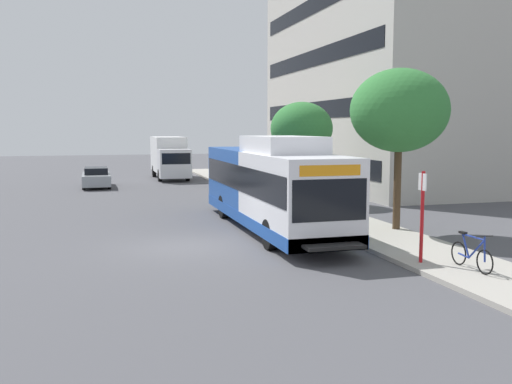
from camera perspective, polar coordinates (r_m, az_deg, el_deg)
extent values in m
plane|color=#4C4C51|center=(26.86, -9.75, -2.08)|extent=(120.00, 120.00, 0.00)
cube|color=#A8A399|center=(26.62, 5.90, -1.95)|extent=(3.00, 56.00, 0.14)
cube|color=white|center=(19.30, 4.01, -0.28)|extent=(2.54, 5.80, 2.73)
cube|color=#19479E|center=(24.80, -0.58, 1.23)|extent=(2.54, 5.80, 2.73)
cube|color=#19479E|center=(22.17, 1.42, -2.38)|extent=(2.57, 11.60, 0.44)
cube|color=black|center=(21.99, 1.43, 1.51)|extent=(2.58, 11.25, 0.96)
cube|color=black|center=(16.64, 7.39, -0.82)|extent=(2.34, 0.10, 1.24)
cube|color=orange|center=(16.54, 7.45, 2.17)|extent=(1.90, 0.08, 0.32)
cube|color=white|center=(20.54, 2.66, 4.79)|extent=(2.16, 4.06, 0.60)
cube|color=black|center=(16.50, 7.86, -5.46)|extent=(1.78, 0.60, 0.10)
cylinder|color=black|center=(18.47, 1.42, -4.29)|extent=(0.30, 1.00, 1.00)
cylinder|color=black|center=(19.25, 7.86, -3.90)|extent=(0.30, 1.00, 1.00)
cylinder|color=black|center=(24.94, -3.26, -1.49)|extent=(0.30, 1.00, 1.00)
cylinder|color=black|center=(25.53, 1.69, -1.30)|extent=(0.30, 1.00, 1.00)
cylinder|color=red|center=(16.67, 16.36, -2.44)|extent=(0.10, 0.10, 2.60)
cube|color=white|center=(16.54, 16.41, 0.98)|extent=(0.04, 0.36, 0.48)
torus|color=black|center=(16.00, 22.01, -6.55)|extent=(0.04, 0.66, 0.66)
torus|color=black|center=(16.85, 19.71, -5.82)|extent=(0.04, 0.66, 0.66)
cylinder|color=navy|center=(16.21, 21.29, -5.38)|extent=(0.05, 0.64, 0.64)
cylinder|color=navy|center=(16.56, 20.35, -5.10)|extent=(0.05, 0.34, 0.62)
cylinder|color=navy|center=(16.27, 21.01, -4.25)|extent=(0.05, 0.90, 0.05)
cylinder|color=navy|center=(16.68, 20.16, -6.01)|extent=(0.05, 0.45, 0.08)
cylinder|color=navy|center=(15.95, 22.01, -5.36)|extent=(0.05, 0.10, 0.67)
cylinder|color=black|center=(15.90, 22.00, -4.16)|extent=(0.52, 0.03, 0.03)
cube|color=black|center=(16.62, 20.09, -3.86)|extent=(0.12, 0.24, 0.06)
cylinder|color=#4C3823|center=(21.97, 14.01, 0.36)|extent=(0.28, 0.28, 3.09)
ellipsoid|color=#337A38|center=(21.86, 14.22, 7.96)|extent=(3.64, 3.64, 3.09)
cylinder|color=#4C3823|center=(29.88, 4.56, 1.59)|extent=(0.28, 0.28, 2.57)
ellipsoid|color=#337A38|center=(29.78, 4.61, 6.39)|extent=(3.24, 3.24, 2.75)
cube|color=#93999E|center=(39.37, -15.76, 1.26)|extent=(1.80, 4.50, 0.70)
cube|color=black|center=(39.43, -15.78, 2.00)|extent=(1.48, 2.34, 0.56)
cylinder|color=black|center=(38.06, -16.94, 0.70)|extent=(0.20, 0.64, 0.64)
cylinder|color=black|center=(38.06, -14.53, 0.78)|extent=(0.20, 0.64, 0.64)
cylinder|color=black|center=(40.74, -16.88, 1.07)|extent=(0.20, 0.64, 0.64)
cylinder|color=black|center=(40.75, -14.63, 1.14)|extent=(0.20, 0.64, 0.64)
cube|color=silver|center=(42.24, -8.20, 2.86)|extent=(2.30, 2.00, 2.10)
cube|color=white|center=(45.68, -8.82, 3.81)|extent=(2.30, 5.00, 2.70)
cube|color=black|center=(41.26, -8.03, 3.34)|extent=(2.07, 0.08, 0.80)
cylinder|color=black|center=(42.61, -9.64, 1.67)|extent=(0.26, 0.92, 0.92)
cylinder|color=black|center=(42.89, -6.90, 1.74)|extent=(0.26, 0.92, 0.92)
cylinder|color=black|center=(46.72, -10.21, 2.07)|extent=(0.26, 0.92, 0.92)
cylinder|color=black|center=(46.97, -7.71, 2.13)|extent=(0.26, 0.92, 0.92)
cube|color=black|center=(40.72, 12.46, 3.15)|extent=(10.33, 19.13, 1.10)
cube|color=black|center=(40.67, 12.57, 7.96)|extent=(10.33, 19.13, 1.10)
cube|color=black|center=(40.92, 12.69, 12.75)|extent=(10.33, 19.13, 1.10)
cube|color=black|center=(41.44, 12.81, 17.45)|extent=(10.33, 19.13, 1.10)
cylinder|color=#B7B7BC|center=(57.51, 4.93, 5.24)|extent=(1.10, 1.10, 5.53)
cylinder|color=#B7B7BC|center=(57.66, 4.98, 10.74)|extent=(0.91, 0.91, 5.53)
cylinder|color=#B7B7BC|center=(58.34, 5.04, 16.16)|extent=(0.72, 0.72, 5.53)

